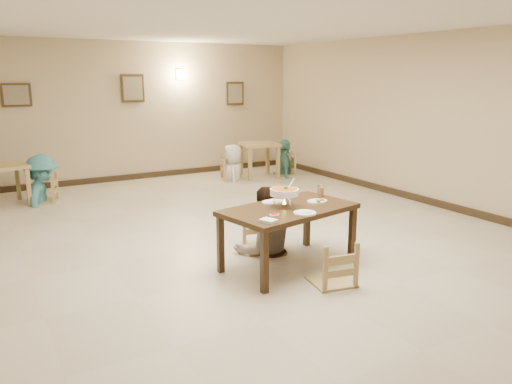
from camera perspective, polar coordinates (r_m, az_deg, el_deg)
floor at (r=7.03m, az=-2.21°, el=-5.62°), size 10.00×10.00×0.00m
ceiling at (r=6.70m, az=-2.45°, el=19.48°), size 10.00×10.00×0.00m
wall_back at (r=11.35m, az=-14.32°, el=8.88°), size 10.00×0.00×10.00m
wall_right at (r=9.26m, az=20.36°, el=7.61°), size 0.00×10.00×10.00m
baseboard_back at (r=11.51m, az=-13.88°, el=1.71°), size 8.00×0.06×0.12m
baseboard_right at (r=9.46m, az=19.55°, el=-1.09°), size 0.06×10.00×0.12m
picture_a at (r=10.89m, az=-25.72°, el=9.96°), size 0.55×0.04×0.45m
picture_b at (r=11.32m, az=-13.91°, el=11.43°), size 0.50×0.04×0.60m
picture_c at (r=12.26m, az=-2.39°, el=11.18°), size 0.45×0.04×0.55m
wall_sconce at (r=11.67m, az=-8.68°, el=13.17°), size 0.16×0.05×0.22m
main_table at (r=5.94m, az=3.77°, el=-2.49°), size 1.72×1.17×0.74m
chair_far at (r=6.56m, az=0.65°, el=-2.69°), size 0.44×0.44×0.94m
chair_near at (r=5.56m, az=8.75°, el=-5.67°), size 0.45×0.45×0.96m
main_diner at (r=6.40m, az=1.04°, el=0.63°), size 0.96×0.81×1.74m
curry_warmer at (r=5.88m, az=3.27°, el=-0.02°), size 0.38×0.34×0.31m
rice_plate_far at (r=6.10m, az=1.99°, el=-1.13°), size 0.29×0.29×0.07m
rice_plate_near at (r=5.64m, az=5.61°, el=-2.37°), size 0.26×0.26×0.06m
fried_plate at (r=6.17m, az=7.03°, el=-1.00°), size 0.26×0.26×0.06m
chili_dish at (r=5.54m, az=2.11°, el=-2.63°), size 0.11×0.11×0.02m
napkin_cutlery at (r=5.31m, az=1.46°, el=-3.29°), size 0.20×0.27×0.03m
drink_glass at (r=6.44m, az=7.37°, el=0.09°), size 0.08×0.08×0.16m
bg_table_left at (r=9.83m, az=-26.94°, el=2.00°), size 0.87×0.87×0.74m
bg_table_right at (r=11.36m, az=0.37°, el=4.93°), size 0.92×0.92×0.78m
bg_chair_lr at (r=9.86m, az=-23.30°, el=1.67°), size 0.46×0.46×0.97m
bg_chair_rl at (r=11.11m, az=-2.65°, el=4.16°), size 0.50×0.50×1.07m
bg_chair_rr at (r=11.66m, az=3.29°, el=4.32°), size 0.45×0.45×0.97m
bg_diner_b at (r=9.79m, az=-23.51°, el=3.96°), size 0.99×1.29×1.77m
bg_diner_c at (r=11.07m, az=-2.66°, el=5.44°), size 0.76×0.90×1.57m
bg_diner_d at (r=11.61m, az=3.31°, el=6.02°), size 0.79×1.05×1.66m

